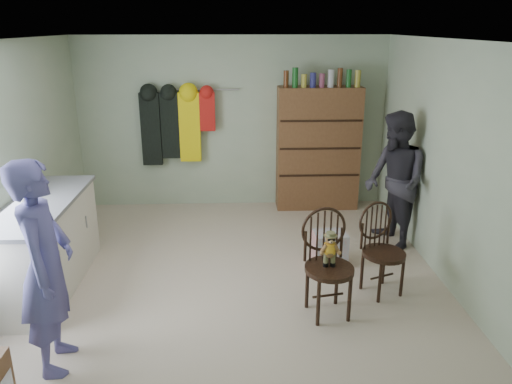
{
  "coord_description": "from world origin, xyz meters",
  "views": [
    {
      "loc": [
        0.04,
        -4.8,
        2.64
      ],
      "look_at": [
        0.25,
        0.2,
        0.95
      ],
      "focal_mm": 35.0,
      "sensor_mm": 36.0,
      "label": 1
    }
  ],
  "objects_px": {
    "counter": "(45,245)",
    "chair_far": "(381,246)",
    "dresser": "(318,148)",
    "chair_front": "(328,257)"
  },
  "relations": [
    {
      "from": "chair_front",
      "to": "counter",
      "type": "bearing_deg",
      "value": 156.68
    },
    {
      "from": "counter",
      "to": "chair_far",
      "type": "xyz_separation_m",
      "value": [
        3.45,
        -0.24,
        0.04
      ]
    },
    {
      "from": "chair_far",
      "to": "counter",
      "type": "bearing_deg",
      "value": 153.26
    },
    {
      "from": "counter",
      "to": "dresser",
      "type": "bearing_deg",
      "value": 35.68
    },
    {
      "from": "dresser",
      "to": "chair_front",
      "type": "bearing_deg",
      "value": -97.13
    },
    {
      "from": "chair_far",
      "to": "chair_front",
      "type": "bearing_deg",
      "value": -171.09
    },
    {
      "from": "counter",
      "to": "chair_front",
      "type": "bearing_deg",
      "value": -12.38
    },
    {
      "from": "chair_front",
      "to": "dresser",
      "type": "bearing_deg",
      "value": 71.92
    },
    {
      "from": "counter",
      "to": "chair_far",
      "type": "bearing_deg",
      "value": -4.04
    },
    {
      "from": "chair_front",
      "to": "chair_far",
      "type": "height_order",
      "value": "chair_front"
    }
  ]
}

